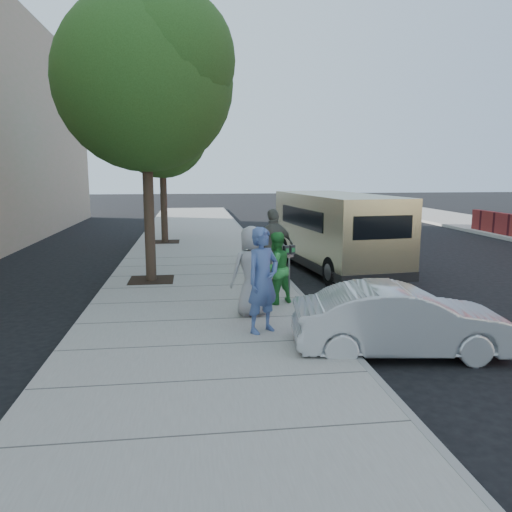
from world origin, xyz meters
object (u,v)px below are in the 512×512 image
parking_meter (289,261)px  person_gray_shirt (252,271)px  person_officer (263,280)px  person_green_shirt (275,268)px  tree_far (163,127)px  tree_near (146,75)px  sedan (401,320)px  van (335,230)px  person_striped_polo (274,247)px

parking_meter → person_gray_shirt: person_gray_shirt is taller
parking_meter → person_officer: 2.18m
person_green_shirt → person_gray_shirt: size_ratio=0.87×
tree_far → parking_meter: 11.57m
tree_near → parking_meter: bearing=-41.3°
tree_near → sedan: (4.58, -5.90, -4.95)m
van → person_striped_polo: bearing=-141.4°
tree_far → person_green_shirt: size_ratio=4.01×
van → tree_near: bearing=-172.2°
tree_near → parking_meter: size_ratio=5.72×
tree_far → van: bearing=-48.0°
parking_meter → sedan: parking_meter is taller
tree_far → person_striped_polo: size_ratio=3.26×
sedan → parking_meter: bearing=31.0°
tree_far → sedan: (4.58, -13.50, -4.28)m
parking_meter → person_officer: size_ratio=0.67×
person_striped_polo → person_officer: bearing=56.1°
tree_far → person_striped_polo: tree_far is taller
tree_near → person_striped_polo: tree_near is taller
van → sedan: size_ratio=1.83×
parking_meter → person_green_shirt: (-0.31, -0.02, -0.14)m
sedan → person_green_shirt: bearing=35.9°
van → parking_meter: bearing=-125.0°
tree_far → person_officer: bearing=-79.3°
person_gray_shirt → person_striped_polo: bearing=-123.4°
person_officer → person_green_shirt: bearing=39.9°
parking_meter → person_green_shirt: 0.34m
person_gray_shirt → tree_far: bearing=-93.7°
tree_near → person_gray_shirt: (2.30, -3.69, -4.47)m
parking_meter → person_officer: person_officer is taller
tree_near → person_officer: tree_near is taller
person_striped_polo → parking_meter: bearing=69.2°
sedan → person_officer: size_ratio=1.86×
van → sedan: 7.44m
person_officer → tree_far: bearing=66.8°
sedan → van: bearing=-0.1°
tree_near → person_green_shirt: 6.15m
parking_meter → van: bearing=39.7°
tree_near → sedan: size_ratio=2.06×
parking_meter → person_green_shirt: person_green_shirt is taller
person_green_shirt → person_officer: bearing=46.5°
tree_near → tree_far: 7.63m
sedan → person_officer: 2.52m
sedan → person_green_shirt: person_green_shirt is taller
tree_far → person_gray_shirt: (2.30, -11.29, -3.80)m
tree_near → person_green_shirt: size_ratio=4.65×
person_gray_shirt → person_green_shirt: bearing=-142.1°
sedan → person_striped_polo: 5.20m
van → sedan: bearing=-104.2°
person_officer → person_green_shirt: (0.57, 1.97, -0.17)m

